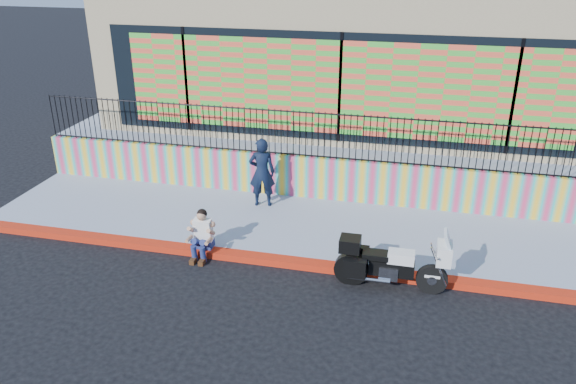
% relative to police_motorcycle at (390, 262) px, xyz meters
% --- Properties ---
extents(ground, '(90.00, 90.00, 0.00)m').
position_rel_police_motorcycle_xyz_m(ground, '(-1.73, 0.35, -0.57)').
color(ground, black).
rests_on(ground, ground).
extents(red_curb, '(16.00, 0.30, 0.15)m').
position_rel_police_motorcycle_xyz_m(red_curb, '(-1.73, 0.35, -0.49)').
color(red_curb, red).
rests_on(red_curb, ground).
extents(sidewalk, '(16.00, 3.00, 0.15)m').
position_rel_police_motorcycle_xyz_m(sidewalk, '(-1.73, 2.00, -0.49)').
color(sidewalk, '#9099AD').
rests_on(sidewalk, ground).
extents(mural_wall, '(16.00, 0.20, 1.10)m').
position_rel_police_motorcycle_xyz_m(mural_wall, '(-1.73, 3.60, 0.13)').
color(mural_wall, '#DF3A6A').
rests_on(mural_wall, sidewalk).
extents(metal_fence, '(15.80, 0.04, 1.20)m').
position_rel_police_motorcycle_xyz_m(metal_fence, '(-1.73, 3.60, 1.28)').
color(metal_fence, black).
rests_on(metal_fence, mural_wall).
extents(elevated_platform, '(16.00, 10.00, 1.25)m').
position_rel_police_motorcycle_xyz_m(elevated_platform, '(-1.73, 8.70, 0.06)').
color(elevated_platform, '#9099AD').
rests_on(elevated_platform, ground).
extents(storefront_building, '(14.00, 8.06, 4.00)m').
position_rel_police_motorcycle_xyz_m(storefront_building, '(-1.73, 8.48, 2.68)').
color(storefront_building, tan).
rests_on(storefront_building, elevated_platform).
extents(police_motorcycle, '(2.17, 0.72, 1.35)m').
position_rel_police_motorcycle_xyz_m(police_motorcycle, '(0.00, 0.00, 0.00)').
color(police_motorcycle, black).
rests_on(police_motorcycle, ground).
extents(police_officer, '(0.72, 0.55, 1.77)m').
position_rel_police_motorcycle_xyz_m(police_officer, '(-3.37, 2.82, 0.47)').
color(police_officer, black).
rests_on(police_officer, sidewalk).
extents(seated_man, '(0.54, 0.71, 1.06)m').
position_rel_police_motorcycle_xyz_m(seated_man, '(-4.01, 0.25, -0.12)').
color(seated_man, navy).
rests_on(seated_man, ground).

